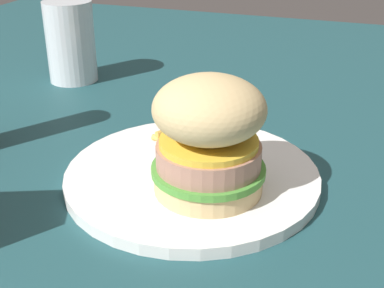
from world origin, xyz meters
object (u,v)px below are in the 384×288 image
plate (192,176)px  sandwich (212,136)px  drink_glass (71,47)px  fries_pile (196,140)px

plate → sandwich: size_ratio=2.30×
plate → drink_glass: 0.37m
plate → fries_pile: (0.06, 0.02, 0.01)m
plate → fries_pile: fries_pile is taller
fries_pile → drink_glass: size_ratio=0.79×
plate → sandwich: bearing=-134.4°
plate → fries_pile: bearing=15.7°
drink_glass → sandwich: bearing=-130.6°
plate → fries_pile: size_ratio=2.66×
sandwich → plate: bearing=45.6°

